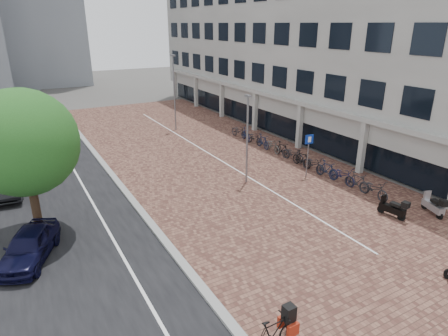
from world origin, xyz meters
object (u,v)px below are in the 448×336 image
at_px(car_navy, 29,246).
at_px(parking_sign, 308,148).
at_px(hero_bike, 273,333).
at_px(scooter_mid, 392,207).
at_px(scooter_front, 433,205).
at_px(car_dark, 5,178).

xyz_separation_m(car_navy, parking_sign, (15.67, 1.46, 1.20)).
relative_size(car_navy, hero_bike, 2.01).
xyz_separation_m(hero_bike, scooter_mid, (10.00, 3.80, -0.07)).
distance_m(scooter_front, parking_sign, 7.42).
distance_m(car_dark, scooter_front, 22.82).
xyz_separation_m(scooter_front, parking_sign, (-2.09, 7.00, 1.31)).
bearing_deg(car_navy, car_dark, 118.99).
bearing_deg(parking_sign, car_navy, -167.00).
bearing_deg(hero_bike, scooter_front, -77.66).
height_order(car_dark, scooter_front, car_dark).
distance_m(car_navy, scooter_front, 18.60).
height_order(car_dark, scooter_mid, car_dark).
relative_size(hero_bike, scooter_mid, 1.25).
height_order(car_navy, hero_bike, hero_bike).
relative_size(car_dark, scooter_front, 3.24).
bearing_deg(car_navy, parking_sign, 30.02).
xyz_separation_m(car_navy, scooter_front, (17.76, -5.54, -0.11)).
relative_size(scooter_front, scooter_mid, 1.03).
distance_m(car_dark, scooter_mid, 20.74).
xyz_separation_m(car_dark, hero_bike, (6.36, -16.54, -0.24)).
relative_size(hero_bike, scooter_front, 1.22).
height_order(scooter_front, parking_sign, parking_sign).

